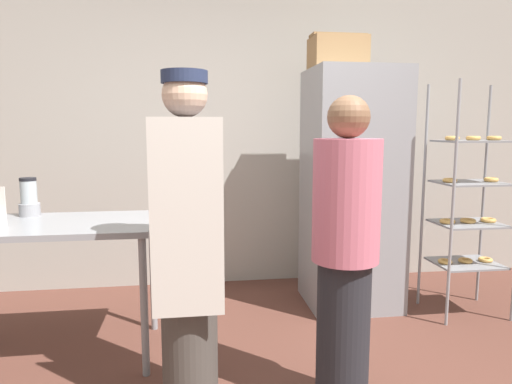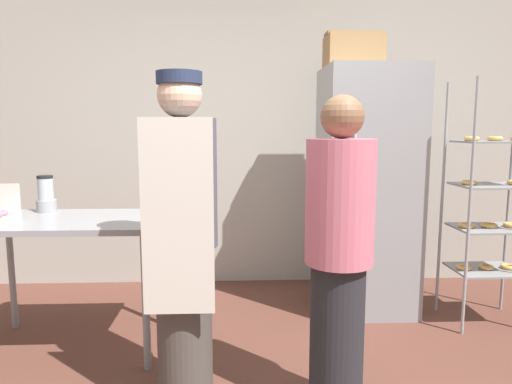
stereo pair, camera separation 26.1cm
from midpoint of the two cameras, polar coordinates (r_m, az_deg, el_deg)
The scene contains 8 objects.
back_wall at distance 4.24m, azimuth -3.69°, elevation 8.54°, with size 6.40×0.12×2.95m, color #ADA89E.
refrigerator at distance 3.69m, azimuth 9.96°, elevation 0.29°, with size 0.71×0.69×1.89m.
baking_rack at distance 3.77m, azimuth 23.34°, elevation -1.23°, with size 0.55×0.44×1.77m.
prep_counter at distance 3.11m, azimuth -25.79°, elevation -5.18°, with size 1.15×0.71×0.86m.
blender_pitcher at distance 3.39m, azimuth -28.53°, elevation -0.79°, with size 0.13×0.13×0.25m.
cardboard_storage_box at distance 3.77m, azimuth 8.14°, elevation 16.88°, with size 0.43×0.30×0.27m.
person_baker at distance 2.37m, azimuth -11.71°, elevation -5.40°, with size 0.36×0.38×1.71m.
person_customer at distance 2.32m, azimuth 7.91°, elevation -7.54°, with size 0.34×0.34×1.59m.
Camera 1 is at (-0.46, -1.82, 1.42)m, focal length 32.00 mm.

